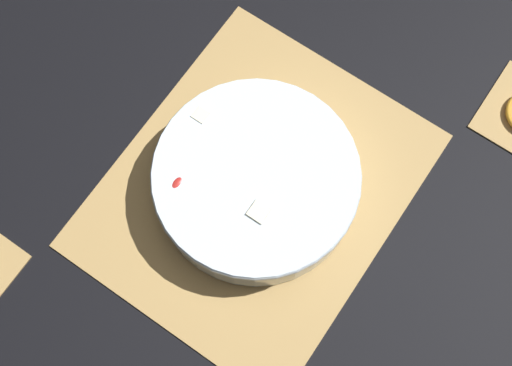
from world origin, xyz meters
TOP-DOWN VIEW (x-y plane):
  - ground_plane at (0.00, 0.00)m, footprint 6.00×6.00m
  - bamboo_mat_center at (0.00, 0.00)m, footprint 0.49×0.40m
  - fruit_salad_bowl at (0.00, -0.00)m, footprint 0.30×0.30m

SIDE VIEW (x-z plane):
  - ground_plane at x=0.00m, z-range 0.00..0.00m
  - bamboo_mat_center at x=0.00m, z-range 0.00..0.01m
  - fruit_salad_bowl at x=0.00m, z-range 0.01..0.08m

